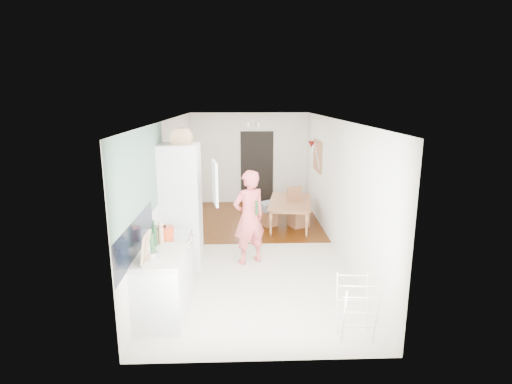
{
  "coord_description": "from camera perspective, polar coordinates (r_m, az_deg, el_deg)",
  "views": [
    {
      "loc": [
        -0.22,
        -7.44,
        2.91
      ],
      "look_at": [
        0.06,
        0.2,
        1.08
      ],
      "focal_mm": 28.0,
      "sensor_mm": 36.0,
      "label": 1
    }
  ],
  "objects": [
    {
      "name": "fridge_housing",
      "position": [
        6.98,
        -10.64,
        -2.04
      ],
      "size": [
        0.66,
        0.66,
        2.15
      ],
      "primitive_type": "cube",
      "color": "silver",
      "rests_on": "room_shell"
    },
    {
      "name": "tile_splashback",
      "position": [
        5.37,
        -16.77,
        -6.29
      ],
      "size": [
        0.02,
        1.9,
        0.5
      ],
      "primitive_type": "cube",
      "color": "black",
      "rests_on": "room_shell"
    },
    {
      "name": "drying_rack",
      "position": [
        5.2,
        14.12,
        -15.91
      ],
      "size": [
        0.43,
        0.39,
        0.79
      ],
      "primitive_type": null,
      "rotation": [
        0.0,
        0.0,
        -0.07
      ],
      "color": "silver",
      "rests_on": "floor"
    },
    {
      "name": "pepper_mill_front",
      "position": [
        5.71,
        -13.4,
        -6.04
      ],
      "size": [
        0.07,
        0.07,
        0.25
      ],
      "primitive_type": "cylinder",
      "rotation": [
        0.0,
        0.0,
        0.08
      ],
      "color": "tan",
      "rests_on": "worktop"
    },
    {
      "name": "base_cabinet",
      "position": [
        5.58,
        -13.35,
        -13.32
      ],
      "size": [
        0.6,
        0.9,
        0.86
      ],
      "primitive_type": "cube",
      "color": "silver",
      "rests_on": "room_shell"
    },
    {
      "name": "pinboard",
      "position": [
        9.61,
        8.79,
        5.13
      ],
      "size": [
        0.03,
        0.9,
        0.7
      ],
      "primitive_type": "cube",
      "color": "tan",
      "rests_on": "room_shell"
    },
    {
      "name": "bottle_a",
      "position": [
        5.33,
        -14.67,
        -7.29
      ],
      "size": [
        0.07,
        0.07,
        0.29
      ],
      "primitive_type": "cylinder",
      "rotation": [
        0.0,
        0.0,
        0.04
      ],
      "color": "#1C4020",
      "rests_on": "worktop"
    },
    {
      "name": "floor",
      "position": [
        7.99,
        -0.35,
        -7.93
      ],
      "size": [
        3.2,
        7.0,
        0.01
      ],
      "primitive_type": "cube",
      "color": "beige",
      "rests_on": "ground"
    },
    {
      "name": "fridge_door",
      "position": [
        6.52,
        -5.89,
        1.31
      ],
      "size": [
        0.14,
        0.56,
        0.7
      ],
      "primitive_type": "cube",
      "rotation": [
        0.0,
        0.0,
        -1.4
      ],
      "color": "silver",
      "rests_on": "room_shell"
    },
    {
      "name": "pinboard_frame",
      "position": [
        9.6,
        8.7,
        5.13
      ],
      "size": [
        0.0,
        0.94,
        0.74
      ],
      "primitive_type": "cube",
      "color": "#AC7245",
      "rests_on": "room_shell"
    },
    {
      "name": "chopping_boards",
      "position": [
        5.12,
        -15.5,
        -7.66
      ],
      "size": [
        0.11,
        0.28,
        0.38
      ],
      "primitive_type": null,
      "rotation": [
        0.0,
        0.0,
        -0.25
      ],
      "color": "tan",
      "rests_on": "worktop"
    },
    {
      "name": "bread_bin",
      "position": [
        6.82,
        -10.58,
        7.6
      ],
      "size": [
        0.38,
        0.36,
        0.19
      ],
      "primitive_type": null,
      "rotation": [
        0.0,
        0.0,
        0.06
      ],
      "color": "tan",
      "rests_on": "fridge_housing"
    },
    {
      "name": "person",
      "position": [
        7.0,
        -1.0,
        -2.44
      ],
      "size": [
        0.87,
        0.76,
        1.99
      ],
      "primitive_type": "imported",
      "rotation": [
        0.0,
        0.0,
        3.62
      ],
      "color": "#DE5758",
      "rests_on": "floor"
    },
    {
      "name": "held_bottle",
      "position": [
        6.83,
        0.11,
        -2.29
      ],
      "size": [
        0.05,
        0.05,
        0.24
      ],
      "primitive_type": "cylinder",
      "color": "#1C4020",
      "rests_on": "person"
    },
    {
      "name": "room_shell",
      "position": [
        7.62,
        -0.36,
        0.85
      ],
      "size": [
        3.2,
        7.0,
        2.5
      ],
      "primitive_type": null,
      "color": "silver",
      "rests_on": "ground"
    },
    {
      "name": "grey_drape",
      "position": [
        9.11,
        1.77,
        -2.08
      ],
      "size": [
        0.55,
        0.55,
        0.18
      ],
      "primitive_type": "cube",
      "rotation": [
        0.0,
        0.0,
        0.57
      ],
      "color": "gray",
      "rests_on": "stool"
    },
    {
      "name": "cooker_top",
      "position": [
        6.08,
        -12.24,
        -6.19
      ],
      "size": [
        0.6,
        0.6,
        0.04
      ],
      "primitive_type": "cube",
      "color": "silver",
      "rests_on": "room_shell"
    },
    {
      "name": "steel_pan",
      "position": [
        5.26,
        -14.68,
        -8.73
      ],
      "size": [
        0.19,
        0.19,
        0.09
      ],
      "primitive_type": "cylinder",
      "rotation": [
        0.0,
        0.0,
        0.04
      ],
      "color": "silver",
      "rests_on": "worktop"
    },
    {
      "name": "stool",
      "position": [
        9.21,
        1.92,
        -3.73
      ],
      "size": [
        0.39,
        0.39,
        0.39
      ],
      "primitive_type": null,
      "rotation": [
        0.0,
        0.0,
        0.43
      ],
      "color": "#AC7245",
      "rests_on": "floor"
    },
    {
      "name": "range_cooker",
      "position": [
        6.25,
        -12.03,
        -10.17
      ],
      "size": [
        0.6,
        0.6,
        0.88
      ],
      "primitive_type": "cube",
      "color": "silver",
      "rests_on": "room_shell"
    },
    {
      "name": "bottle_c",
      "position": [
        5.33,
        -15.37,
        -7.74
      ],
      "size": [
        0.09,
        0.09,
        0.22
      ],
      "primitive_type": "cylinder",
      "rotation": [
        0.0,
        0.0,
        -0.04
      ],
      "color": "silver",
      "rests_on": "worktop"
    },
    {
      "name": "sage_wall_panel",
      "position": [
        5.71,
        -15.93,
        2.21
      ],
      "size": [
        0.02,
        3.0,
        1.3
      ],
      "primitive_type": "cube",
      "color": "slate",
      "rests_on": "room_shell"
    },
    {
      "name": "doorway_recess",
      "position": [
        11.09,
        0.14,
        3.51
      ],
      "size": [
        0.9,
        0.04,
        2.0
      ],
      "primitive_type": "cube",
      "color": "black",
      "rests_on": "room_shell"
    },
    {
      "name": "fridge_interior",
      "position": [
        6.83,
        -8.24,
        1.82
      ],
      "size": [
        0.02,
        0.52,
        0.66
      ],
      "primitive_type": "cube",
      "color": "white",
      "rests_on": "room_shell"
    },
    {
      "name": "worktop",
      "position": [
        5.4,
        -13.61,
        -8.94
      ],
      "size": [
        0.62,
        0.92,
        0.06
      ],
      "primitive_type": "cube",
      "color": "beige",
      "rests_on": "room_shell"
    },
    {
      "name": "wall_sconce",
      "position": [
        10.21,
        7.93,
        6.78
      ],
      "size": [
        0.18,
        0.18,
        0.16
      ],
      "primitive_type": "cone",
      "color": "maroon",
      "rests_on": "room_shell"
    },
    {
      "name": "bottle_b",
      "position": [
        5.63,
        -14.32,
        -6.11
      ],
      "size": [
        0.08,
        0.08,
        0.29
      ],
      "primitive_type": "cylinder",
      "rotation": [
        0.0,
        0.0,
        -0.14
      ],
      "color": "#1C4020",
      "rests_on": "worktop"
    },
    {
      "name": "wood_floor_overlay",
      "position": [
        9.73,
        -0.68,
        -3.93
      ],
      "size": [
        3.2,
        3.3,
        0.01
      ],
      "primitive_type": "cube",
      "color": "#5F2F08",
      "rests_on": "room_shell"
    },
    {
      "name": "red_casserole",
      "position": [
        5.96,
        -12.86,
        -5.64
      ],
      "size": [
        0.29,
        0.29,
        0.15
      ],
      "primitive_type": "cylinder",
      "rotation": [
        0.0,
        0.0,
        0.1
      ],
      "color": "red",
      "rests_on": "cooker_top"
    },
    {
      "name": "dining_table",
      "position": [
        9.25,
        5.06,
        -3.35
      ],
      "size": [
        0.99,
        1.52,
        0.5
      ],
      "primitive_type": "imported",
      "rotation": [
        0.0,
        0.0,
        1.42
      ],
      "color": "#AC7245",
      "rests_on": "floor"
    },
    {
      "name": "dining_chair",
      "position": [
        9.15,
        6.09,
        -2.23
      ],
      "size": [
        0.5,
        0.5,
        0.9
      ],
      "primitive_type": null,
      "rotation": [
        0.0,
        0.0,
        0.43
      ],
      "color": "#AC7245",
      "rests_on": "floor"
    },
    {
      "name": "pepper_mill_back",
      "position": [
        5.77,
        -13.81,
        -6.1
      ],
      "size": [
        0.06,
        0.06,
        0.2
      ],
      "primitive_type": "cylinder",
      "rotation": [
        0.0,
        0.0,
        0.12
      ],
      "color": "tan",
      "rests_on": "worktop"
    }
  ]
}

